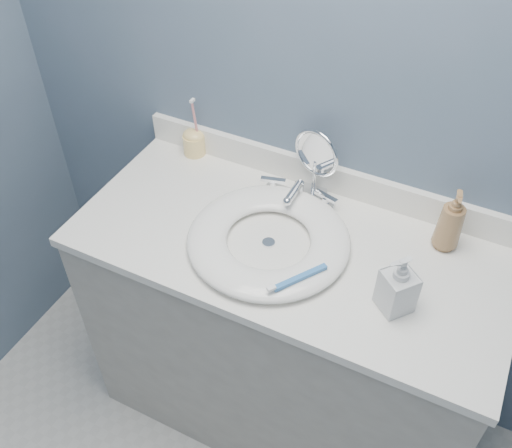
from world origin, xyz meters
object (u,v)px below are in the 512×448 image
Objects in this scene: soap_bottle_clear at (399,284)px; makeup_mirror at (316,160)px; toothbrush_holder at (194,141)px; soap_bottle_amber at (451,220)px.

makeup_mirror is at bearing 177.89° from soap_bottle_clear.
toothbrush_holder is (-0.77, 0.33, -0.04)m from soap_bottle_clear.
soap_bottle_amber is 1.11× the size of soap_bottle_clear.
makeup_mirror is 0.43m from toothbrush_holder.
soap_bottle_amber is 0.27m from soap_bottle_clear.
soap_bottle_clear is (0.34, -0.31, -0.04)m from makeup_mirror.
makeup_mirror is 0.47m from soap_bottle_clear.
soap_bottle_clear is at bearing -23.00° from toothbrush_holder.
makeup_mirror is 1.09× the size of toothbrush_holder.
makeup_mirror reaches higher than soap_bottle_clear.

